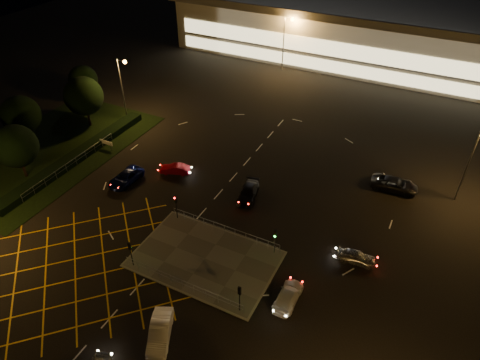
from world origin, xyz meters
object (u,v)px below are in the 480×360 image
at_px(car_left_blue, 126,177).
at_px(signal_sw, 130,249).
at_px(car_queue_white, 160,332).
at_px(car_east_grey, 394,184).
at_px(car_circ_red, 175,169).
at_px(signal_nw, 176,203).
at_px(car_far_dkgrey, 248,192).
at_px(car_right_silver, 356,257).
at_px(signal_se, 240,294).
at_px(car_approach_white, 288,296).
at_px(signal_ne, 275,237).

bearing_deg(car_left_blue, signal_sw, -47.25).
xyz_separation_m(signal_sw, car_queue_white, (7.19, -5.45, -1.58)).
bearing_deg(car_east_grey, car_circ_red, 104.38).
distance_m(signal_sw, car_east_grey, 32.46).
xyz_separation_m(signal_sw, signal_nw, (0.00, 7.99, 0.00)).
height_order(car_left_blue, car_far_dkgrey, car_left_blue).
bearing_deg(car_right_silver, car_east_grey, -12.74).
relative_size(signal_se, car_left_blue, 0.62).
distance_m(signal_se, car_left_blue, 24.33).
distance_m(car_east_grey, car_approach_white, 22.35).
bearing_deg(car_circ_red, car_left_blue, -65.42).
height_order(signal_sw, car_far_dkgrey, signal_sw).
distance_m(signal_nw, car_east_grey, 26.89).
bearing_deg(car_circ_red, signal_nw, 14.82).
bearing_deg(car_far_dkgrey, signal_ne, -58.13).
height_order(signal_ne, car_east_grey, signal_ne).
bearing_deg(signal_nw, car_far_dkgrey, 52.55).
distance_m(signal_nw, car_right_silver, 20.07).
xyz_separation_m(car_queue_white, car_left_blue, (-16.87, 16.36, -0.08)).
xyz_separation_m(car_far_dkgrey, car_right_silver, (14.32, -4.51, -0.03)).
bearing_deg(signal_se, signal_ne, -90.00).
height_order(signal_ne, car_approach_white, signal_ne).
bearing_deg(signal_sw, signal_se, -180.00).
height_order(signal_ne, car_right_silver, signal_ne).
distance_m(signal_sw, signal_nw, 7.99).
bearing_deg(car_right_silver, signal_sw, 110.24).
height_order(car_left_blue, car_circ_red, car_left_blue).
bearing_deg(signal_sw, car_right_silver, -151.73).
relative_size(signal_nw, car_circ_red, 0.83).
distance_m(signal_se, signal_ne, 7.99).
xyz_separation_m(signal_nw, car_circ_red, (-5.25, 7.39, -1.74)).
distance_m(signal_se, car_approach_white, 4.95).
xyz_separation_m(signal_se, car_queue_white, (-4.81, -5.45, -1.58)).
relative_size(signal_nw, car_far_dkgrey, 0.66).
distance_m(car_left_blue, car_far_dkgrey, 15.76).
relative_size(signal_nw, car_left_blue, 0.62).
bearing_deg(signal_se, car_east_grey, -109.97).
bearing_deg(signal_se, car_approach_white, -138.91).
height_order(signal_se, car_left_blue, signal_se).
distance_m(signal_sw, signal_ne, 14.41).
distance_m(car_right_silver, car_circ_red, 25.51).
relative_size(signal_ne, car_right_silver, 0.81).
height_order(signal_sw, car_queue_white, signal_sw).
bearing_deg(car_east_grey, signal_sw, 134.44).
xyz_separation_m(signal_ne, car_circ_red, (-17.25, 7.39, -1.74)).
distance_m(car_right_silver, car_approach_white, 8.75).
bearing_deg(car_approach_white, car_queue_white, 45.57).
xyz_separation_m(signal_ne, car_right_silver, (7.82, 2.67, -1.70)).
bearing_deg(signal_sw, car_circ_red, -71.16).
bearing_deg(car_left_blue, signal_se, -25.54).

